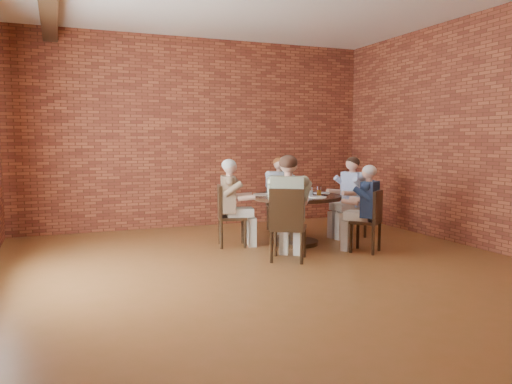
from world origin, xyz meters
name	(u,v)px	position (x,y,z in m)	size (l,w,h in m)	color
floor	(278,271)	(0.00, 0.00, 0.00)	(7.00, 7.00, 0.00)	brown
wall_back	(199,133)	(0.00, 3.50, 1.70)	(7.00, 7.00, 0.00)	brown
wall_right	(488,131)	(3.25, 0.00, 1.70)	(7.00, 7.00, 0.00)	brown
dining_table	(296,210)	(0.90, 1.33, 0.53)	(1.36, 1.36, 0.75)	#301D10
chair_a	(354,206)	(2.05, 1.54, 0.50)	(0.48, 0.48, 0.92)	#301D10
diner_a	(350,197)	(1.97, 1.52, 0.65)	(0.51, 0.63, 1.30)	#3D5AA0
chair_b	(278,202)	(1.14, 2.50, 0.49)	(0.47, 0.47, 0.90)	#301D10
diner_b	(279,195)	(1.12, 2.42, 0.64)	(0.49, 0.61, 1.27)	#95A7BE
chair_c	(227,213)	(-0.12, 1.57, 0.50)	(0.49, 0.49, 0.91)	#301D10
diner_c	(232,203)	(-0.04, 1.56, 0.65)	(0.50, 0.62, 1.29)	brown
chair_d	(288,222)	(0.31, 0.38, 0.52)	(0.62, 0.62, 0.96)	#301D10
diner_d	(288,208)	(0.36, 0.46, 0.69)	(0.56, 0.68, 1.38)	#A28E7F
chair_e	(371,219)	(1.63, 0.45, 0.48)	(0.53, 0.53, 0.88)	#301D10
diner_e	(366,209)	(1.58, 0.50, 0.61)	(0.46, 0.57, 1.23)	#1B2B4D
plate_a	(322,193)	(1.37, 1.40, 0.76)	(0.26, 0.26, 0.01)	white
plate_b	(282,192)	(0.88, 1.79, 0.76)	(0.26, 0.26, 0.01)	white
plate_c	(261,194)	(0.43, 1.56, 0.76)	(0.26, 0.26, 0.01)	white
plate_d	(317,197)	(1.05, 0.94, 0.76)	(0.26, 0.26, 0.01)	white
glass_a	(310,189)	(1.19, 1.44, 0.82)	(0.07, 0.07, 0.14)	white
glass_b	(297,190)	(0.97, 1.45, 0.82)	(0.07, 0.07, 0.14)	white
glass_c	(274,189)	(0.67, 1.63, 0.82)	(0.07, 0.07, 0.14)	white
glass_d	(281,190)	(0.72, 1.50, 0.82)	(0.07, 0.07, 0.14)	white
glass_e	(286,192)	(0.67, 1.21, 0.82)	(0.07, 0.07, 0.14)	white
glass_f	(291,193)	(0.69, 1.06, 0.82)	(0.07, 0.07, 0.14)	white
glass_g	(311,192)	(1.02, 1.09, 0.82)	(0.07, 0.07, 0.14)	white
glass_h	(319,191)	(1.18, 1.14, 0.82)	(0.07, 0.07, 0.14)	white
smartphone	(324,195)	(1.30, 1.20, 0.75)	(0.07, 0.14, 0.01)	black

